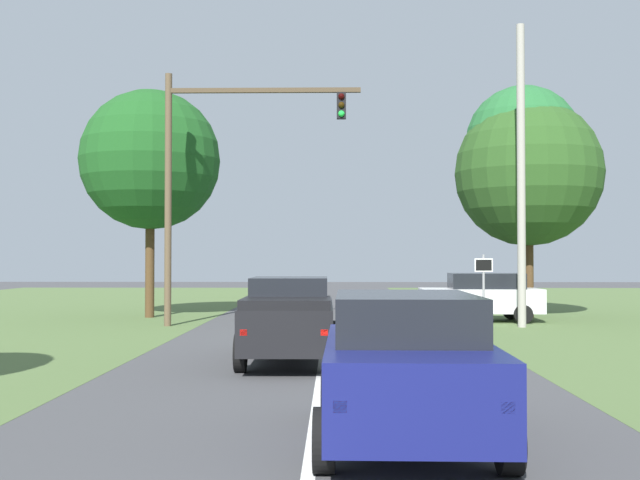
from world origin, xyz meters
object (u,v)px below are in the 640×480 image
object	(u,v)px
keep_moving_sign	(484,281)
utility_pole_right	(521,175)
traffic_light	(214,162)
extra_tree_1	(523,143)
pickup_truck_lead	(290,318)
crossing_suv_far	(481,296)
red_suv_near	(406,364)
extra_tree_2	(150,160)
oak_tree_right	(528,173)

from	to	relation	value
keep_moving_sign	utility_pole_right	world-z (taller)	utility_pole_right
traffic_light	utility_pole_right	bearing A→B (deg)	-1.30
keep_moving_sign	extra_tree_1	bearing A→B (deg)	64.48
pickup_truck_lead	crossing_suv_far	distance (m)	13.17
red_suv_near	extra_tree_2	distance (m)	22.99
crossing_suv_far	extra_tree_1	xyz separation A→B (m)	(2.10, 2.23, 6.03)
red_suv_near	traffic_light	distance (m)	18.27
red_suv_near	pickup_truck_lead	size ratio (longest dim) A/B	0.85
keep_moving_sign	extra_tree_1	distance (m)	8.18
keep_moving_sign	red_suv_near	bearing A→B (deg)	-104.23
crossing_suv_far	utility_pole_right	size ratio (longest dim) A/B	0.43
traffic_light	extra_tree_2	world-z (taller)	extra_tree_2
utility_pole_right	extra_tree_1	world-z (taller)	utility_pole_right
red_suv_near	extra_tree_2	bearing A→B (deg)	111.63
red_suv_near	keep_moving_sign	xyz separation A→B (m)	(4.00, 15.79, 0.58)
utility_pole_right	traffic_light	bearing A→B (deg)	178.70
crossing_suv_far	extra_tree_1	world-z (taller)	extra_tree_1
extra_tree_2	oak_tree_right	bearing A→B (deg)	1.02
keep_moving_sign	crossing_suv_far	world-z (taller)	keep_moving_sign
pickup_truck_lead	traffic_light	world-z (taller)	traffic_light
red_suv_near	keep_moving_sign	distance (m)	16.30
utility_pole_right	extra_tree_1	xyz separation A→B (m)	(1.19, 4.67, 1.78)
traffic_light	utility_pole_right	distance (m)	10.60
utility_pole_right	extra_tree_1	bearing A→B (deg)	75.73
traffic_light	crossing_suv_far	xyz separation A→B (m)	(9.66, 2.20, -4.74)
traffic_light	utility_pole_right	size ratio (longest dim) A/B	0.85
red_suv_near	crossing_suv_far	bearing A→B (deg)	76.60
keep_moving_sign	extra_tree_1	size ratio (longest dim) A/B	0.27
traffic_light	extra_tree_1	distance (m)	12.64
utility_pole_right	pickup_truck_lead	bearing A→B (deg)	-129.28
red_suv_near	crossing_suv_far	xyz separation A→B (m)	(4.55, 19.11, -0.06)
pickup_truck_lead	extra_tree_2	bearing A→B (deg)	115.66
red_suv_near	oak_tree_right	bearing A→B (deg)	72.10
keep_moving_sign	traffic_light	bearing A→B (deg)	172.98
utility_pole_right	crossing_suv_far	bearing A→B (deg)	110.62
traffic_light	oak_tree_right	world-z (taller)	traffic_light
traffic_light	oak_tree_right	distance (m)	12.62
red_suv_near	traffic_light	xyz separation A→B (m)	(-5.11, 16.91, 4.68)
utility_pole_right	extra_tree_2	distance (m)	14.37
crossing_suv_far	extra_tree_1	bearing A→B (deg)	46.69
pickup_truck_lead	keep_moving_sign	size ratio (longest dim) A/B	2.17
red_suv_near	keep_moving_sign	size ratio (longest dim) A/B	1.84
extra_tree_2	keep_moving_sign	bearing A→B (deg)	-22.27
red_suv_near	traffic_light	size ratio (longest dim) A/B	0.52
pickup_truck_lead	keep_moving_sign	xyz separation A→B (m)	(5.93, 8.15, 0.59)
pickup_truck_lead	extra_tree_2	distance (m)	15.53
traffic_light	extra_tree_1	size ratio (longest dim) A/B	0.95
utility_pole_right	extra_tree_2	world-z (taller)	utility_pole_right
red_suv_near	extra_tree_1	bearing A→B (deg)	72.68
pickup_truck_lead	extra_tree_1	size ratio (longest dim) A/B	0.58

